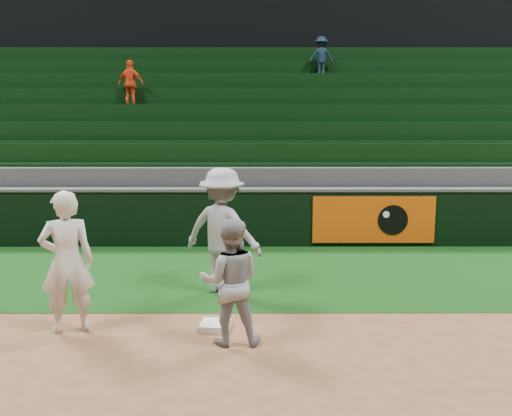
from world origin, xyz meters
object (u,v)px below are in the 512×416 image
at_px(first_base, 215,326).
at_px(base_coach, 222,231).
at_px(baserunner, 230,282).
at_px(first_baseman, 67,262).

distance_m(first_base, base_coach, 1.86).
relative_size(first_base, baserunner, 0.24).
distance_m(first_base, baserunner, 0.91).
xyz_separation_m(first_base, first_baseman, (-1.90, -0.08, 0.89)).
relative_size(first_base, first_baseman, 0.20).
relative_size(first_baseman, baserunner, 1.19).
relative_size(baserunner, base_coach, 0.79).
bearing_deg(baserunner, first_base, -65.78).
height_order(first_baseman, baserunner, first_baseman).
height_order(first_base, first_baseman, first_baseman).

